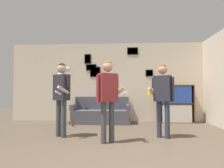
{
  "coord_description": "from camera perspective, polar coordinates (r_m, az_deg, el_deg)",
  "views": [
    {
      "loc": [
        0.06,
        -2.72,
        0.98
      ],
      "look_at": [
        -0.24,
        2.08,
        1.19
      ],
      "focal_mm": 32.0,
      "sensor_mm": 36.0,
      "label": 1
    }
  ],
  "objects": [
    {
      "name": "ground_plane",
      "position": [
        2.89,
        2.42,
        -22.31
      ],
      "size": [
        20.0,
        20.0,
        0.0
      ],
      "primitive_type": "plane",
      "color": "brown"
    },
    {
      "name": "wall_back",
      "position": [
        6.92,
        3.07,
        0.61
      ],
      "size": [
        7.82,
        0.08,
        2.7
      ],
      "color": "beige",
      "rests_on": "ground_plane"
    },
    {
      "name": "couch",
      "position": [
        6.57,
        -3.17,
        -8.6
      ],
      "size": [
        1.87,
        0.8,
        0.84
      ],
      "color": "#4C4C56",
      "rests_on": "ground_plane"
    },
    {
      "name": "bookshelf",
      "position": [
        6.9,
        17.81,
        -5.42
      ],
      "size": [
        1.13,
        0.3,
        1.23
      ],
      "color": "brown",
      "rests_on": "ground_plane"
    },
    {
      "name": "floor_lamp",
      "position": [
        6.67,
        -13.68,
        0.97
      ],
      "size": [
        0.38,
        0.41,
        1.83
      ],
      "color": "#ADA89E",
      "rests_on": "ground_plane"
    },
    {
      "name": "person_player_foreground_left",
      "position": [
        4.61,
        -14.26,
        -2.03
      ],
      "size": [
        0.43,
        0.59,
        1.65
      ],
      "color": "#3D4247",
      "rests_on": "ground_plane"
    },
    {
      "name": "person_player_foreground_center",
      "position": [
        3.94,
        -1.22,
        -2.36
      ],
      "size": [
        0.59,
        0.37,
        1.62
      ],
      "color": "#3D4247",
      "rests_on": "ground_plane"
    },
    {
      "name": "person_watcher_holding_cup",
      "position": [
        4.51,
        14.3,
        -2.37
      ],
      "size": [
        0.58,
        0.35,
        1.61
      ],
      "color": "#2D334C",
      "rests_on": "ground_plane"
    },
    {
      "name": "bottle_on_floor",
      "position": [
        6.05,
        -11.11,
        -10.94
      ],
      "size": [
        0.07,
        0.07,
        0.23
      ],
      "color": "brown",
      "rests_on": "ground_plane"
    },
    {
      "name": "drinking_cup",
      "position": [
        6.96,
        19.62,
        0.12
      ],
      "size": [
        0.07,
        0.07,
        0.09
      ],
      "color": "yellow",
      "rests_on": "bookshelf"
    }
  ]
}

